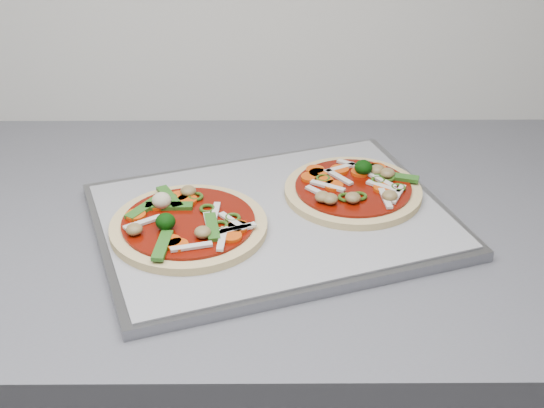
{
  "coord_description": "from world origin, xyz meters",
  "views": [
    {
      "loc": [
        -0.41,
        0.47,
        1.41
      ],
      "look_at": [
        -0.41,
        1.28,
        0.93
      ],
      "focal_mm": 50.0,
      "sensor_mm": 36.0,
      "label": 1
    }
  ],
  "objects": [
    {
      "name": "parchment",
      "position": [
        -0.4,
        1.28,
        0.92
      ],
      "size": [
        0.49,
        0.42,
        0.0
      ],
      "primitive_type": "cube",
      "rotation": [
        0.0,
        0.0,
        0.34
      ],
      "color": "#96969B",
      "rests_on": "baking_tray"
    },
    {
      "name": "pizza_left",
      "position": [
        -0.51,
        1.25,
        0.92
      ],
      "size": [
        0.26,
        0.26,
        0.03
      ],
      "rotation": [
        0.0,
        0.0,
        0.49
      ],
      "color": "#DDC186",
      "rests_on": "parchment"
    },
    {
      "name": "pizza_right",
      "position": [
        -0.3,
        1.33,
        0.92
      ],
      "size": [
        0.19,
        0.19,
        0.03
      ],
      "rotation": [
        0.0,
        0.0,
        0.09
      ],
      "color": "#DDC186",
      "rests_on": "parchment"
    },
    {
      "name": "baking_tray",
      "position": [
        -0.4,
        1.28,
        0.91
      ],
      "size": [
        0.51,
        0.44,
        0.01
      ],
      "primitive_type": "cube",
      "rotation": [
        0.0,
        0.0,
        0.33
      ],
      "color": "gray",
      "rests_on": "countertop"
    }
  ]
}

